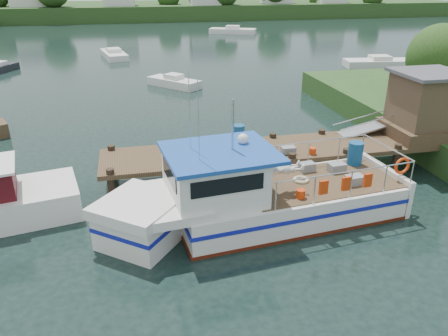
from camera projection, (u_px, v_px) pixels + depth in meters
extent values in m
plane|color=black|center=(238.00, 179.00, 19.81)|extent=(160.00, 160.00, 0.00)
cylinder|color=#332114|center=(432.00, 96.00, 27.30)|extent=(0.50, 0.50, 3.05)
sphere|color=#274618|center=(440.00, 57.00, 26.31)|extent=(3.90, 3.90, 3.90)
cube|color=#28471D|center=(144.00, 11.00, 94.23)|extent=(140.00, 24.00, 3.00)
cylinder|color=#332114|center=(55.00, 10.00, 82.45)|extent=(0.60, 0.60, 4.80)
cylinder|color=#332114|center=(115.00, 13.00, 86.76)|extent=(0.60, 0.60, 3.00)
sphere|color=#274618|center=(114.00, 1.00, 85.86)|extent=(3.96, 3.96, 3.96)
cylinder|color=#332114|center=(169.00, 10.00, 90.59)|extent=(0.60, 0.60, 3.60)
cylinder|color=#332114|center=(225.00, 9.00, 89.06)|extent=(0.60, 0.60, 4.20)
cylinder|color=#332114|center=(273.00, 6.00, 92.88)|extent=(0.60, 0.60, 4.80)
cylinder|color=#332114|center=(317.00, 9.00, 97.19)|extent=(0.60, 0.60, 3.00)
cylinder|color=#332114|center=(371.00, 8.00, 95.66)|extent=(0.60, 0.60, 3.60)
cube|color=silver|center=(28.00, 0.00, 83.50)|extent=(6.00, 5.00, 3.00)
cube|color=silver|center=(119.00, 0.00, 85.94)|extent=(6.00, 5.00, 3.00)
cube|color=#483522|center=(282.00, 149.00, 19.68)|extent=(16.00, 3.00, 0.20)
cylinder|color=black|center=(112.00, 191.00, 17.31)|extent=(0.32, 0.32, 1.90)
cylinder|color=black|center=(113.00, 165.00, 19.63)|extent=(0.32, 0.32, 1.90)
cylinder|color=black|center=(175.00, 185.00, 17.80)|extent=(0.32, 0.32, 1.90)
cylinder|color=black|center=(169.00, 161.00, 20.12)|extent=(0.32, 0.32, 1.90)
cylinder|color=black|center=(235.00, 179.00, 18.29)|extent=(0.32, 0.32, 1.90)
cylinder|color=black|center=(222.00, 156.00, 20.61)|extent=(0.32, 0.32, 1.90)
cylinder|color=black|center=(291.00, 174.00, 18.78)|extent=(0.32, 0.32, 1.90)
cylinder|color=black|center=(272.00, 152.00, 21.10)|extent=(0.32, 0.32, 1.90)
cylinder|color=black|center=(344.00, 169.00, 19.27)|extent=(0.32, 0.32, 1.90)
cylinder|color=black|center=(320.00, 148.00, 21.59)|extent=(0.32, 0.32, 1.90)
cylinder|color=black|center=(395.00, 164.00, 19.76)|extent=(0.32, 0.32, 1.90)
cylinder|color=black|center=(366.00, 144.00, 22.08)|extent=(0.32, 0.32, 1.90)
cylinder|color=black|center=(444.00, 159.00, 20.25)|extent=(0.32, 0.32, 1.90)
cylinder|color=black|center=(410.00, 140.00, 22.58)|extent=(0.32, 0.32, 1.90)
cube|color=#483522|center=(421.00, 130.00, 20.89)|extent=(3.20, 3.00, 0.60)
cube|color=#4A3929|center=(426.00, 101.00, 20.32)|extent=(2.60, 2.60, 2.40)
cube|color=#47474C|center=(432.00, 73.00, 19.80)|extent=(3.00, 3.00, 0.15)
cube|color=#A5A8AD|center=(367.00, 128.00, 21.26)|extent=(3.34, 0.90, 0.79)
cylinder|color=silver|center=(373.00, 121.00, 20.70)|extent=(3.34, 0.05, 0.76)
cylinder|color=silver|center=(365.00, 116.00, 21.42)|extent=(3.34, 0.05, 0.76)
cube|color=slate|center=(267.00, 154.00, 18.48)|extent=(0.60, 0.40, 0.30)
cube|color=slate|center=(288.00, 150.00, 18.86)|extent=(0.60, 0.40, 0.30)
cylinder|color=red|center=(313.00, 151.00, 18.79)|extent=(0.30, 0.30, 0.28)
cylinder|color=navy|center=(238.00, 134.00, 19.91)|extent=(0.56, 0.56, 0.85)
cube|color=silver|center=(287.00, 202.00, 16.52)|extent=(8.58, 4.18, 1.27)
cube|color=silver|center=(141.00, 226.00, 14.92)|extent=(3.29, 3.29, 1.27)
cube|color=silver|center=(139.00, 205.00, 14.60)|extent=(3.59, 3.62, 0.39)
cube|color=silver|center=(171.00, 201.00, 14.93)|extent=(2.53, 3.36, 0.33)
cube|color=#131999|center=(287.00, 198.00, 16.46)|extent=(8.69, 4.23, 0.15)
cube|color=#131999|center=(141.00, 222.00, 14.85)|extent=(3.35, 3.35, 0.15)
cube|color=#4E180B|center=(286.00, 215.00, 16.76)|extent=(8.69, 4.21, 0.15)
cube|color=#483522|center=(319.00, 181.00, 16.65)|extent=(6.24, 3.60, 0.04)
cube|color=silver|center=(383.00, 183.00, 17.73)|extent=(0.57, 3.31, 1.49)
cube|color=silver|center=(214.00, 177.00, 15.10)|extent=(3.38, 3.18, 1.65)
cube|color=black|center=(228.00, 186.00, 13.71)|extent=(2.42, 0.30, 0.55)
cube|color=black|center=(203.00, 153.00, 16.21)|extent=(2.42, 0.30, 0.55)
cube|color=black|center=(170.00, 174.00, 14.51)|extent=(0.26, 1.98, 0.55)
cube|color=#1A48A3|center=(220.00, 153.00, 14.80)|extent=(4.07, 3.58, 0.13)
cylinder|color=silver|center=(233.00, 125.00, 14.55)|extent=(0.10, 0.10, 1.76)
cylinder|color=silver|center=(199.00, 121.00, 13.51)|extent=(0.03, 0.03, 2.65)
cylinder|color=silver|center=(190.00, 111.00, 14.47)|extent=(0.03, 0.03, 2.65)
sphere|color=silver|center=(243.00, 139.00, 15.39)|extent=(0.44, 0.44, 0.40)
cylinder|color=silver|center=(348.00, 172.00, 14.96)|extent=(5.49, 0.64, 0.05)
cylinder|color=silver|center=(306.00, 142.00, 17.59)|extent=(5.49, 0.64, 0.05)
cylinder|color=silver|center=(388.00, 147.00, 17.09)|extent=(0.37, 3.02, 0.05)
cylinder|color=silver|center=(276.00, 197.00, 14.38)|extent=(0.05, 0.05, 1.05)
cylinder|color=silver|center=(243.00, 163.00, 17.02)|extent=(0.05, 0.05, 1.05)
cylinder|color=silver|center=(314.00, 191.00, 14.80)|extent=(0.05, 0.05, 1.05)
cylinder|color=silver|center=(277.00, 158.00, 17.44)|extent=(0.05, 0.05, 1.05)
cylinder|color=silver|center=(351.00, 185.00, 15.22)|extent=(0.05, 0.05, 1.05)
cylinder|color=silver|center=(308.00, 154.00, 17.85)|extent=(0.05, 0.05, 1.05)
cylinder|color=silver|center=(385.00, 179.00, 15.64)|extent=(0.05, 0.05, 1.05)
cylinder|color=silver|center=(339.00, 150.00, 18.27)|extent=(0.05, 0.05, 1.05)
cylinder|color=silver|center=(412.00, 175.00, 15.97)|extent=(0.05, 0.05, 1.05)
cylinder|color=silver|center=(362.00, 146.00, 18.61)|extent=(0.05, 0.05, 1.05)
cube|color=slate|center=(354.00, 180.00, 16.32)|extent=(0.70, 0.51, 0.35)
cube|color=slate|center=(337.00, 168.00, 17.37)|extent=(0.70, 0.51, 0.35)
cube|color=slate|center=(307.00, 167.00, 17.43)|extent=(0.65, 0.48, 0.35)
cylinder|color=navy|center=(355.00, 154.00, 17.95)|extent=(0.68, 0.68, 0.97)
cylinder|color=red|center=(301.00, 194.00, 15.34)|extent=(0.36, 0.36, 0.33)
torus|color=#BFB28C|center=(301.00, 180.00, 16.62)|extent=(0.68, 0.68, 0.13)
torus|color=red|center=(402.00, 166.00, 16.52)|extent=(0.69, 0.18, 0.68)
cube|color=red|center=(324.00, 187.00, 14.84)|extent=(0.32, 0.14, 0.50)
cube|color=red|center=(346.00, 184.00, 15.10)|extent=(0.32, 0.14, 0.50)
cube|color=red|center=(368.00, 180.00, 15.36)|extent=(0.32, 0.14, 0.50)
imported|color=silver|center=(277.00, 169.00, 15.39)|extent=(0.54, 0.75, 1.94)
cube|color=silver|center=(233.00, 31.00, 68.61)|extent=(7.54, 5.13, 0.77)
cube|color=silver|center=(233.00, 27.00, 68.37)|extent=(2.53, 2.39, 0.50)
cube|color=silver|center=(174.00, 83.00, 36.06)|extent=(4.32, 4.60, 0.66)
cube|color=silver|center=(174.00, 77.00, 35.86)|extent=(1.72, 1.74, 0.42)
cube|color=silver|center=(379.00, 63.00, 43.94)|extent=(7.21, 3.40, 0.69)
cube|color=silver|center=(380.00, 58.00, 43.72)|extent=(2.17, 1.94, 0.45)
cube|color=silver|center=(114.00, 55.00, 48.65)|extent=(3.22, 6.37, 0.66)
cube|color=silver|center=(114.00, 50.00, 48.45)|extent=(1.77, 1.96, 0.42)
cube|color=black|center=(2.00, 68.00, 41.68)|extent=(2.66, 3.69, 0.62)
cube|color=silver|center=(1.00, 63.00, 41.49)|extent=(1.20, 1.26, 0.40)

